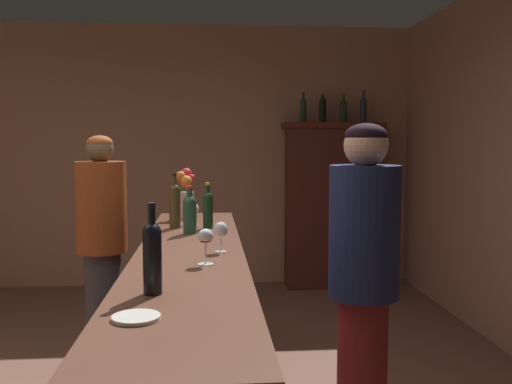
# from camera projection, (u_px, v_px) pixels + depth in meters

# --- Properties ---
(wall_back) EXTENTS (5.65, 0.12, 2.80)m
(wall_back) POSITION_uv_depth(u_px,v_px,m) (156.00, 157.00, 6.15)
(wall_back) COLOR #A87C61
(wall_back) RESTS_ON ground
(bar_counter) EXTENTS (0.52, 3.02, 1.03)m
(bar_counter) POSITION_uv_depth(u_px,v_px,m) (191.00, 355.00, 2.77)
(bar_counter) COLOR brown
(bar_counter) RESTS_ON ground
(display_cabinet) EXTENTS (1.06, 0.38, 1.76)m
(display_cabinet) POSITION_uv_depth(u_px,v_px,m) (332.00, 202.00, 6.06)
(display_cabinet) COLOR #4C211B
(display_cabinet) RESTS_ON ground
(wine_bottle_riesling) EXTENTS (0.07, 0.07, 0.34)m
(wine_bottle_riesling) POSITION_uv_depth(u_px,v_px,m) (175.00, 204.00, 3.47)
(wine_bottle_riesling) COLOR #433518
(wine_bottle_riesling) RESTS_ON bar_counter
(wine_bottle_pinot) EXTENTS (0.06, 0.06, 0.28)m
(wine_bottle_pinot) POSITION_uv_depth(u_px,v_px,m) (208.00, 208.00, 3.47)
(wine_bottle_pinot) COLOR #15341A
(wine_bottle_pinot) RESTS_ON bar_counter
(wine_bottle_malbec) EXTENTS (0.08, 0.08, 0.28)m
(wine_bottle_malbec) POSITION_uv_depth(u_px,v_px,m) (190.00, 212.00, 3.26)
(wine_bottle_malbec) COLOR #22472F
(wine_bottle_malbec) RESTS_ON bar_counter
(wine_bottle_rose) EXTENTS (0.07, 0.07, 0.32)m
(wine_bottle_rose) POSITION_uv_depth(u_px,v_px,m) (152.00, 254.00, 1.96)
(wine_bottle_rose) COLOR black
(wine_bottle_rose) RESTS_ON bar_counter
(wine_glass_front) EXTENTS (0.07, 0.07, 0.14)m
(wine_glass_front) POSITION_uv_depth(u_px,v_px,m) (194.00, 210.00, 3.61)
(wine_glass_front) COLOR white
(wine_glass_front) RESTS_ON bar_counter
(wine_glass_mid) EXTENTS (0.07, 0.07, 0.15)m
(wine_glass_mid) POSITION_uv_depth(u_px,v_px,m) (221.00, 231.00, 2.71)
(wine_glass_mid) COLOR white
(wine_glass_mid) RESTS_ON bar_counter
(wine_glass_rear) EXTENTS (0.07, 0.07, 0.16)m
(wine_glass_rear) POSITION_uv_depth(u_px,v_px,m) (206.00, 238.00, 2.43)
(wine_glass_rear) COLOR white
(wine_glass_rear) RESTS_ON bar_counter
(flower_arrangement) EXTENTS (0.13, 0.14, 0.35)m
(flower_arrangement) POSITION_uv_depth(u_px,v_px,m) (186.00, 194.00, 3.92)
(flower_arrangement) COLOR tan
(flower_arrangement) RESTS_ON bar_counter
(cheese_plate) EXTENTS (0.15, 0.15, 0.01)m
(cheese_plate) POSITION_uv_depth(u_px,v_px,m) (136.00, 318.00, 1.69)
(cheese_plate) COLOR white
(cheese_plate) RESTS_ON bar_counter
(display_bottle_left) EXTENTS (0.06, 0.06, 0.31)m
(display_bottle_left) POSITION_uv_depth(u_px,v_px,m) (303.00, 109.00, 5.95)
(display_bottle_left) COLOR #1A3423
(display_bottle_left) RESTS_ON display_cabinet
(display_bottle_midleft) EXTENTS (0.08, 0.08, 0.31)m
(display_bottle_midleft) POSITION_uv_depth(u_px,v_px,m) (323.00, 109.00, 5.97)
(display_bottle_midleft) COLOR black
(display_bottle_midleft) RESTS_ON display_cabinet
(display_bottle_center) EXTENTS (0.08, 0.08, 0.31)m
(display_bottle_center) POSITION_uv_depth(u_px,v_px,m) (343.00, 110.00, 5.99)
(display_bottle_center) COLOR #1D3219
(display_bottle_center) RESTS_ON display_cabinet
(display_bottle_midright) EXTENTS (0.07, 0.07, 0.34)m
(display_bottle_midright) POSITION_uv_depth(u_px,v_px,m) (363.00, 109.00, 6.00)
(display_bottle_midright) COLOR #22263D
(display_bottle_midright) RESTS_ON display_cabinet
(patron_near_entrance) EXTENTS (0.33, 0.33, 1.60)m
(patron_near_entrance) POSITION_uv_depth(u_px,v_px,m) (102.00, 245.00, 3.72)
(patron_near_entrance) COLOR #363236
(patron_near_entrance) RESTS_ON ground
(bartender) EXTENTS (0.33, 0.33, 1.64)m
(bartender) POSITION_uv_depth(u_px,v_px,m) (364.00, 281.00, 2.62)
(bartender) COLOR maroon
(bartender) RESTS_ON ground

